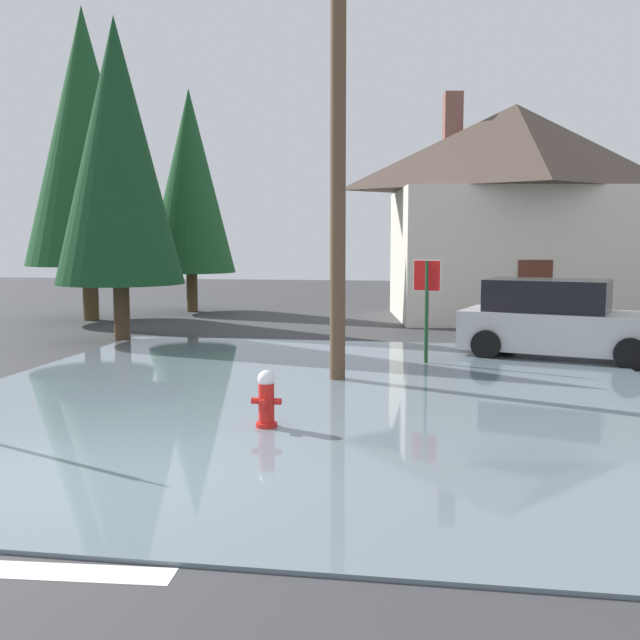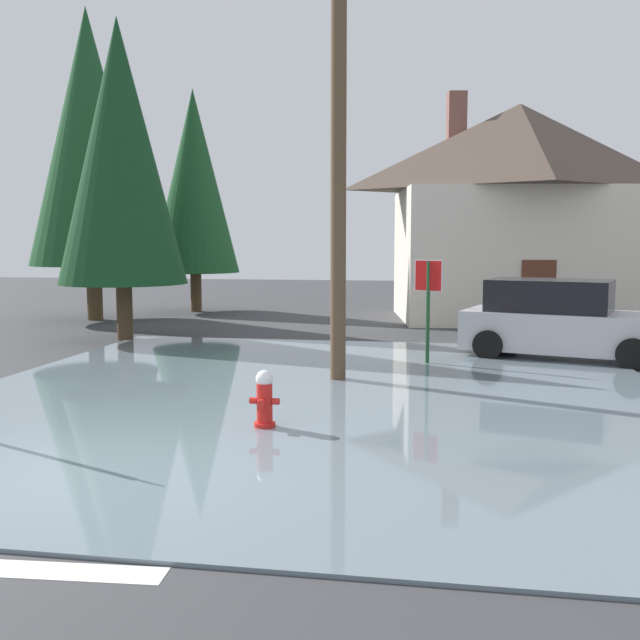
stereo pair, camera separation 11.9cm
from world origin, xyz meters
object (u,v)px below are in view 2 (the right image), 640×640
object	(u,v)px
utility_pole	(339,104)
pine_tree_tall_left	(90,138)
stop_sign_far	(428,291)
house	(517,209)
parked_car	(560,321)
fire_hydrant	(264,400)
pine_tree_short_left	(194,182)
pine_tree_mid_left	(120,153)

from	to	relation	value
utility_pole	pine_tree_tall_left	world-z (taller)	pine_tree_tall_left
utility_pole	stop_sign_far	size ratio (longest dim) A/B	4.39
house	parked_car	size ratio (longest dim) A/B	1.93
fire_hydrant	pine_tree_short_left	world-z (taller)	pine_tree_short_left
fire_hydrant	parked_car	bearing A→B (deg)	55.19
stop_sign_far	pine_tree_short_left	xyz separation A→B (m)	(-8.54, 10.20, 3.12)
fire_hydrant	pine_tree_mid_left	distance (m)	10.89
utility_pole	pine_tree_tall_left	distance (m)	12.94
parked_car	fire_hydrant	bearing A→B (deg)	-124.81
house	pine_tree_mid_left	bearing A→B (deg)	-146.04
utility_pole	stop_sign_far	world-z (taller)	utility_pole
house	fire_hydrant	bearing A→B (deg)	-107.08
stop_sign_far	house	bearing A→B (deg)	74.68
utility_pole	pine_tree_short_left	xyz separation A→B (m)	(-6.97, 12.24, -0.29)
utility_pole	stop_sign_far	bearing A→B (deg)	52.50
pine_tree_mid_left	pine_tree_short_left	distance (m)	7.70
fire_hydrant	stop_sign_far	distance (m)	6.10
pine_tree_tall_left	pine_tree_mid_left	distance (m)	5.46
fire_hydrant	house	distance (m)	16.19
parked_car	pine_tree_short_left	bearing A→B (deg)	142.20
fire_hydrant	house	world-z (taller)	house
utility_pole	pine_tree_mid_left	xyz separation A→B (m)	(-6.22, 4.57, -0.18)
pine_tree_tall_left	utility_pole	bearing A→B (deg)	-44.13
stop_sign_far	house	world-z (taller)	house
stop_sign_far	parked_car	distance (m)	3.22
utility_pole	house	world-z (taller)	utility_pole
pine_tree_tall_left	house	bearing A→B (deg)	10.90
stop_sign_far	pine_tree_tall_left	bearing A→B (deg)	147.34
fire_hydrant	pine_tree_short_left	distance (m)	17.63
fire_hydrant	pine_tree_tall_left	bearing A→B (deg)	124.92
pine_tree_mid_left	pine_tree_short_left	size ratio (longest dim) A/B	1.02
utility_pole	house	size ratio (longest dim) A/B	1.08
parked_car	pine_tree_mid_left	distance (m)	11.38
house	pine_tree_short_left	distance (m)	11.22
parked_car	stop_sign_far	bearing A→B (deg)	-154.02
stop_sign_far	pine_tree_short_left	world-z (taller)	pine_tree_short_left
house	pine_tree_tall_left	world-z (taller)	pine_tree_tall_left
utility_pole	house	xyz separation A→B (m)	(4.18, 11.58, -1.35)
fire_hydrant	pine_tree_short_left	xyz separation A→B (m)	(-6.49, 15.83, 4.24)
fire_hydrant	stop_sign_far	bearing A→B (deg)	70.01
stop_sign_far	fire_hydrant	bearing A→B (deg)	-109.99
stop_sign_far	utility_pole	bearing A→B (deg)	-127.50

